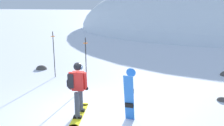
{
  "coord_description": "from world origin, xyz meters",
  "views": [
    {
      "loc": [
        2.84,
        -6.33,
        3.39
      ],
      "look_at": [
        -0.09,
        2.87,
        1.0
      ],
      "focal_mm": 37.8,
      "sensor_mm": 36.0,
      "label": 1
    }
  ],
  "objects_px": {
    "piste_marker_near": "(86,59)",
    "piste_marker_far": "(54,51)",
    "rock_mid": "(42,69)",
    "rock_small": "(222,101)",
    "snowboarder_main": "(77,88)",
    "spare_snowboard": "(129,96)"
  },
  "relations": [
    {
      "from": "snowboarder_main",
      "to": "rock_small",
      "type": "distance_m",
      "value": 5.29
    },
    {
      "from": "piste_marker_near",
      "to": "piste_marker_far",
      "type": "distance_m",
      "value": 2.12
    },
    {
      "from": "piste_marker_far",
      "to": "rock_small",
      "type": "xyz_separation_m",
      "value": [
        7.32,
        -0.72,
        -1.26
      ]
    },
    {
      "from": "piste_marker_near",
      "to": "rock_mid",
      "type": "bearing_deg",
      "value": 152.53
    },
    {
      "from": "spare_snowboard",
      "to": "piste_marker_far",
      "type": "bearing_deg",
      "value": 143.74
    },
    {
      "from": "piste_marker_far",
      "to": "rock_mid",
      "type": "xyz_separation_m",
      "value": [
        -1.45,
        1.02,
        -1.26
      ]
    },
    {
      "from": "spare_snowboard",
      "to": "rock_small",
      "type": "distance_m",
      "value": 3.92
    },
    {
      "from": "piste_marker_far",
      "to": "spare_snowboard",
      "type": "bearing_deg",
      "value": -36.26
    },
    {
      "from": "piste_marker_near",
      "to": "rock_small",
      "type": "xyz_separation_m",
      "value": [
        5.34,
        0.04,
        -1.21
      ]
    },
    {
      "from": "piste_marker_far",
      "to": "rock_mid",
      "type": "distance_m",
      "value": 2.18
    },
    {
      "from": "snowboarder_main",
      "to": "spare_snowboard",
      "type": "distance_m",
      "value": 1.63
    },
    {
      "from": "spare_snowboard",
      "to": "piste_marker_near",
      "type": "bearing_deg",
      "value": 134.66
    },
    {
      "from": "piste_marker_far",
      "to": "rock_small",
      "type": "bearing_deg",
      "value": -5.61
    },
    {
      "from": "piste_marker_near",
      "to": "piste_marker_far",
      "type": "relative_size",
      "value": 0.95
    },
    {
      "from": "rock_mid",
      "to": "rock_small",
      "type": "bearing_deg",
      "value": -11.22
    },
    {
      "from": "piste_marker_near",
      "to": "piste_marker_far",
      "type": "xyz_separation_m",
      "value": [
        -1.98,
        0.76,
        0.06
      ]
    },
    {
      "from": "snowboarder_main",
      "to": "rock_mid",
      "type": "relative_size",
      "value": 2.95
    },
    {
      "from": "snowboarder_main",
      "to": "piste_marker_far",
      "type": "bearing_deg",
      "value": 130.14
    },
    {
      "from": "piste_marker_near",
      "to": "piste_marker_far",
      "type": "height_order",
      "value": "piste_marker_far"
    },
    {
      "from": "snowboarder_main",
      "to": "spare_snowboard",
      "type": "relative_size",
      "value": 1.11
    },
    {
      "from": "snowboarder_main",
      "to": "spare_snowboard",
      "type": "bearing_deg",
      "value": 3.06
    },
    {
      "from": "spare_snowboard",
      "to": "rock_small",
      "type": "xyz_separation_m",
      "value": [
        2.87,
        2.54,
        -0.82
      ]
    }
  ]
}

